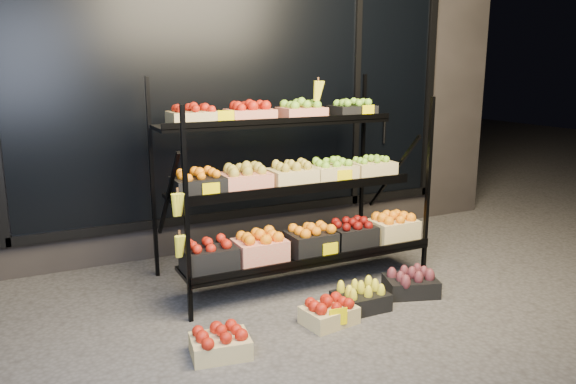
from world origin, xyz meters
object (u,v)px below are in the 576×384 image
display_rack (293,186)px  floor_crate_midright (329,312)px  floor_crate_midleft (361,297)px  floor_crate_left (220,342)px

display_rack → floor_crate_midright: 1.13m
floor_crate_midright → floor_crate_midleft: bearing=8.5°
floor_crate_left → floor_crate_midleft: floor_crate_midleft is taller
floor_crate_midleft → floor_crate_midright: bearing=-162.5°
display_rack → floor_crate_midright: (-0.16, -0.88, -0.70)m
display_rack → floor_crate_midleft: bearing=-78.5°
floor_crate_left → floor_crate_midright: 0.83m
floor_crate_left → floor_crate_midleft: bearing=17.8°
floor_crate_left → floor_crate_midright: (0.82, 0.08, -0.00)m
display_rack → floor_crate_midright: bearing=-100.7°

